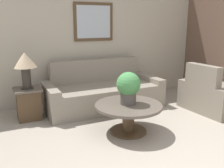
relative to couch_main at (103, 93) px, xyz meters
The scene contains 7 objects.
wall_back 1.20m from the couch_main, 81.64° to the left, with size 6.99×0.09×2.60m.
couch_main is the anchor object (origin of this frame).
armchair 2.17m from the couch_main, 30.21° to the right, with size 1.05×1.13×0.91m.
coffee_table 1.28m from the couch_main, 95.35° to the right, with size 1.02×1.02×0.45m.
side_table 1.43m from the couch_main, behind, with size 0.46×0.46×0.55m.
table_lamp 1.59m from the couch_main, behind, with size 0.39×0.39×0.62m.
potted_plant_on_table 1.32m from the couch_main, 95.12° to the right, with size 0.36×0.36×0.49m.
Camera 1 is at (-1.98, -1.81, 1.66)m, focal length 40.00 mm.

